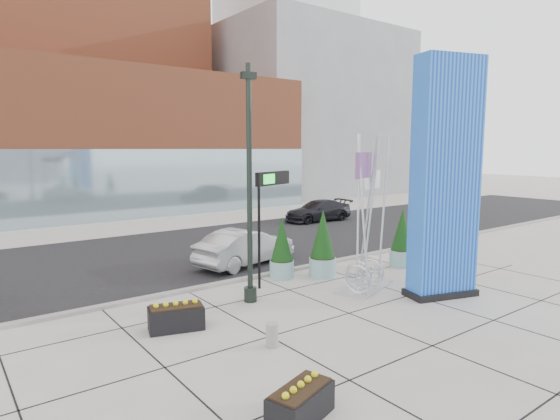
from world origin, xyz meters
TOP-DOWN VIEW (x-y plane):
  - ground at (0.00, 0.00)m, footprint 160.00×160.00m
  - street_asphalt at (0.00, 10.00)m, footprint 80.00×12.00m
  - curb_edge at (0.00, 4.00)m, footprint 80.00×0.30m
  - tower_podium at (1.00, 27.00)m, footprint 34.00×10.00m
  - tower_glass_front at (1.00, 22.20)m, footprint 34.00×0.60m
  - building_grey_parking at (26.00, 32.00)m, footprint 20.00×18.00m
  - blue_pylon at (4.80, -1.63)m, footprint 2.63×1.74m
  - lamp_post at (-0.80, 1.78)m, footprint 0.51×0.42m
  - public_art_sculpture at (3.39, 0.55)m, footprint 2.72×1.94m
  - concrete_bollard at (-2.33, -1.56)m, footprint 0.32×0.32m
  - overhead_street_sign at (0.98, 2.80)m, footprint 1.92×0.84m
  - round_planter_east at (6.99, 1.80)m, footprint 1.01×1.01m
  - round_planter_mid at (3.20, 2.66)m, footprint 1.07×1.07m
  - round_planter_west at (1.80, 3.49)m, footprint 0.96×0.96m
  - box_planter_north at (-3.80, 1.00)m, footprint 1.66×1.15m
  - box_planter_south at (-3.80, -4.50)m, footprint 1.53×1.07m
  - car_silver_mid at (1.71, 6.00)m, footprint 5.03×2.71m
  - car_dark_east at (12.51, 13.45)m, footprint 5.10×2.32m

SIDE VIEW (x-z plane):
  - ground at x=0.00m, z-range 0.00..0.00m
  - street_asphalt at x=0.00m, z-range 0.00..0.02m
  - curb_edge at x=0.00m, z-range 0.00..0.12m
  - concrete_bollard at x=-2.33m, z-range 0.00..0.62m
  - box_planter_south at x=-3.80m, z-range -0.03..0.73m
  - box_planter_north at x=-3.80m, z-range -0.03..0.79m
  - car_dark_east at x=12.51m, z-range 0.00..1.45m
  - car_silver_mid at x=1.71m, z-range 0.00..1.57m
  - round_planter_west at x=1.80m, z-range -0.06..2.33m
  - round_planter_east at x=6.99m, z-range -0.07..2.47m
  - round_planter_mid at x=3.20m, z-range -0.07..2.60m
  - public_art_sculpture at x=3.39m, z-range -1.33..4.26m
  - tower_glass_front at x=1.00m, z-range 0.00..5.00m
  - lamp_post at x=-0.80m, z-range -0.70..6.99m
  - overhead_street_sign at x=0.98m, z-range 1.51..5.71m
  - blue_pylon at x=4.80m, z-range -0.14..7.92m
  - tower_podium at x=1.00m, z-range 0.00..11.00m
  - building_grey_parking at x=26.00m, z-range 0.00..18.00m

